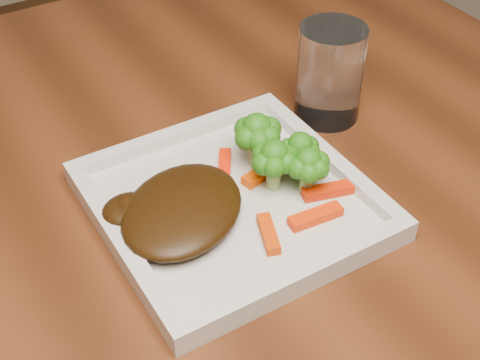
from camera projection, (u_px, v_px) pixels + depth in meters
plate at (232, 205)px, 0.71m from camera, size 0.27×0.27×0.01m
steak at (182, 210)px, 0.67m from camera, size 0.19×0.18×0.03m
broccoli_0 at (257, 138)px, 0.73m from camera, size 0.07×0.07×0.07m
broccoli_1 at (300, 150)px, 0.72m from camera, size 0.07×0.07×0.06m
broccoli_2 at (308, 170)px, 0.69m from camera, size 0.06×0.06×0.06m
broccoli_3 at (274, 164)px, 0.70m from camera, size 0.06×0.06×0.06m
carrot_0 at (316, 216)px, 0.68m from camera, size 0.06×0.02×0.01m
carrot_1 at (328, 191)px, 0.71m from camera, size 0.06×0.03×0.01m
carrot_2 at (268, 234)px, 0.66m from camera, size 0.03×0.05×0.01m
carrot_4 at (225, 165)px, 0.74m from camera, size 0.04×0.05×0.01m
carrot_6 at (264, 172)px, 0.73m from camera, size 0.06×0.03×0.01m
drinking_glass at (330, 73)px, 0.80m from camera, size 0.09×0.09×0.12m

